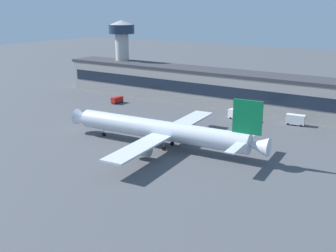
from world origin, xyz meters
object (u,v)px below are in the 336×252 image
at_px(airliner, 163,130).
at_px(crew_van, 117,100).
at_px(fuel_truck, 240,114).
at_px(stair_truck, 296,119).
at_px(control_tower, 122,47).

height_order(airliner, crew_van, airliner).
bearing_deg(airliner, fuel_truck, 81.29).
bearing_deg(fuel_truck, crew_van, -175.35).
bearing_deg(crew_van, stair_truck, 6.76).
bearing_deg(airliner, crew_van, 143.34).
xyz_separation_m(crew_van, fuel_truck, (51.82, 4.22, 0.42)).
height_order(control_tower, fuel_truck, control_tower).
height_order(crew_van, fuel_truck, fuel_truck).
bearing_deg(control_tower, airliner, -42.78).
height_order(control_tower, stair_truck, control_tower).
relative_size(stair_truck, crew_van, 1.17).
bearing_deg(control_tower, crew_van, -55.21).
relative_size(control_tower, stair_truck, 5.11).
bearing_deg(stair_truck, airliner, -119.57).
distance_m(airliner, stair_truck, 48.93).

